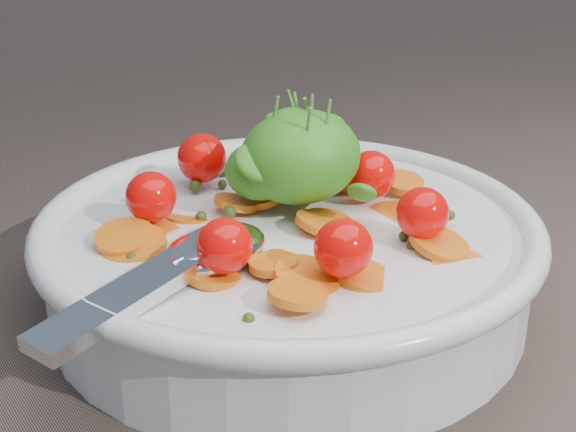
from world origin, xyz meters
TOP-DOWN VIEW (x-y plane):
  - ground at (0.00, 0.00)m, footprint 6.00×6.00m
  - bowl at (-0.02, 0.03)m, footprint 0.33×0.30m
  - napkin at (0.02, 0.23)m, footprint 0.20×0.19m

SIDE VIEW (x-z plane):
  - ground at x=0.00m, z-range 0.00..0.00m
  - napkin at x=0.02m, z-range 0.00..0.01m
  - bowl at x=-0.02m, z-range -0.03..0.10m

